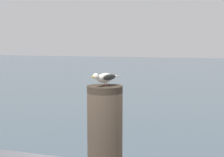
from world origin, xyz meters
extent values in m
cylinder|color=#382D23|center=(-0.09, -0.42, 2.06)|extent=(0.38, 0.38, 1.01)
cylinder|color=#C66860|center=(-0.10, -0.41, 2.59)|extent=(0.01, 0.01, 0.04)
cylinder|color=#C66860|center=(-0.07, -0.42, 2.59)|extent=(0.01, 0.01, 0.04)
ellipsoid|color=silver|center=(-0.09, -0.42, 2.66)|extent=(0.18, 0.25, 0.10)
sphere|color=silver|center=(-0.14, -0.54, 2.68)|extent=(0.06, 0.06, 0.06)
cone|color=gold|center=(-0.17, -0.59, 2.68)|extent=(0.04, 0.05, 0.02)
cube|color=silver|center=(-0.03, -0.29, 2.66)|extent=(0.10, 0.10, 0.01)
ellipsoid|color=#272727|center=(-0.14, -0.39, 2.67)|extent=(0.11, 0.19, 0.06)
ellipsoid|color=#272727|center=(-0.03, -0.44, 2.67)|extent=(0.11, 0.19, 0.06)
camera|label=1|loc=(0.95, -3.47, 3.02)|focal=49.63mm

